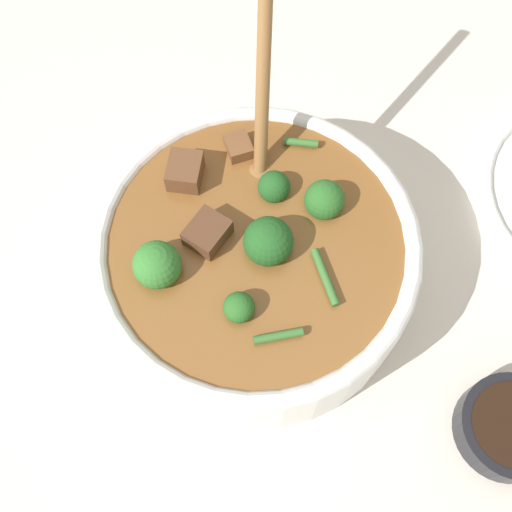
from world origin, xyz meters
name	(u,v)px	position (x,y,z in m)	size (l,w,h in m)	color
ground_plane	(256,281)	(0.00, 0.00, 0.00)	(4.00, 4.00, 0.00)	silver
stew_bowl	(256,258)	(0.00, 0.00, 0.05)	(0.28, 0.31, 0.25)	white
condiment_bowl	(510,427)	(0.26, -0.04, 0.02)	(0.09, 0.09, 0.03)	black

